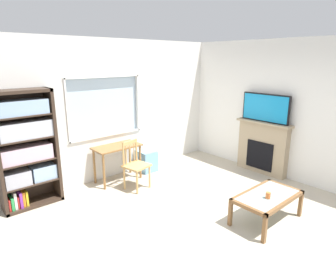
% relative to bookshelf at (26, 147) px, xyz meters
% --- Properties ---
extents(ground, '(5.80, 5.72, 0.02)m').
position_rel_bookshelf_xyz_m(ground, '(1.82, -2.11, -1.01)').
color(ground, '#B2A893').
extents(wall_back_with_window, '(4.80, 0.15, 2.73)m').
position_rel_bookshelf_xyz_m(wall_back_with_window, '(1.85, 0.24, 0.36)').
color(wall_back_with_window, white).
rests_on(wall_back_with_window, ground).
extents(wall_right, '(0.12, 4.92, 2.73)m').
position_rel_bookshelf_xyz_m(wall_right, '(4.28, -2.11, 0.37)').
color(wall_right, white).
rests_on(wall_right, ground).
extents(bookshelf, '(0.90, 0.38, 1.91)m').
position_rel_bookshelf_xyz_m(bookshelf, '(0.00, 0.00, 0.00)').
color(bookshelf, '#38281E').
rests_on(bookshelf, ground).
extents(desk_under_window, '(0.92, 0.47, 0.72)m').
position_rel_bookshelf_xyz_m(desk_under_window, '(1.59, -0.11, -0.40)').
color(desk_under_window, olive).
rests_on(desk_under_window, ground).
extents(wooden_chair, '(0.49, 0.48, 0.90)m').
position_rel_bookshelf_xyz_m(wooden_chair, '(1.66, -0.62, -0.54)').
color(wooden_chair, tan).
rests_on(wooden_chair, ground).
extents(plastic_drawer_unit, '(0.35, 0.40, 0.45)m').
position_rel_bookshelf_xyz_m(plastic_drawer_unit, '(2.33, -0.06, -0.77)').
color(plastic_drawer_unit, '#72ADDB').
rests_on(plastic_drawer_unit, ground).
extents(fireplace, '(0.26, 1.18, 1.10)m').
position_rel_bookshelf_xyz_m(fireplace, '(4.12, -1.73, -0.45)').
color(fireplace, tan).
rests_on(fireplace, ground).
extents(tv, '(0.06, 1.02, 0.57)m').
position_rel_bookshelf_xyz_m(tv, '(4.11, -1.73, 0.39)').
color(tv, black).
rests_on(tv, fireplace).
extents(coffee_table, '(1.07, 0.60, 0.42)m').
position_rel_bookshelf_xyz_m(coffee_table, '(2.48, -2.83, -0.64)').
color(coffee_table, '#8C9E99').
rests_on(coffee_table, ground).
extents(sippy_cup, '(0.07, 0.07, 0.09)m').
position_rel_bookshelf_xyz_m(sippy_cup, '(2.38, -2.89, -0.53)').
color(sippy_cup, orange).
rests_on(sippy_cup, coffee_table).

